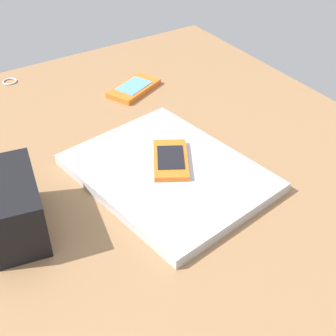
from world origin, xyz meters
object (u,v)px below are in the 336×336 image
object	(u,v)px
laptop_closed	(168,173)
desk_organizer	(12,206)
cell_phone_on_desk	(134,88)
cell_phone_on_laptop	(171,160)
key_ring	(10,81)

from	to	relation	value
laptop_closed	desk_organizer	xyz separation A→B (cm)	(-1.78, -25.46, 3.63)
laptop_closed	desk_organizer	distance (cm)	25.78
cell_phone_on_desk	desk_organizer	world-z (taller)	desk_organizer
cell_phone_on_laptop	cell_phone_on_desk	xyz separation A→B (cm)	(-28.42, 8.76, -1.71)
laptop_closed	key_ring	distance (cm)	50.07
desk_organizer	key_ring	bearing A→B (deg)	175.04
laptop_closed	cell_phone_on_desk	distance (cm)	31.48
cell_phone_on_desk	desk_organizer	bearing A→B (deg)	-51.82
cell_phone_on_laptop	key_ring	distance (cm)	49.14
cell_phone_on_laptop	cell_phone_on_desk	world-z (taller)	cell_phone_on_laptop
laptop_closed	desk_organizer	world-z (taller)	desk_organizer
cell_phone_on_desk	key_ring	world-z (taller)	cell_phone_on_desk
key_ring	desk_organizer	distance (cm)	49.05
laptop_closed	cell_phone_on_desk	bearing A→B (deg)	152.81
laptop_closed	key_ring	size ratio (longest dim) A/B	9.84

